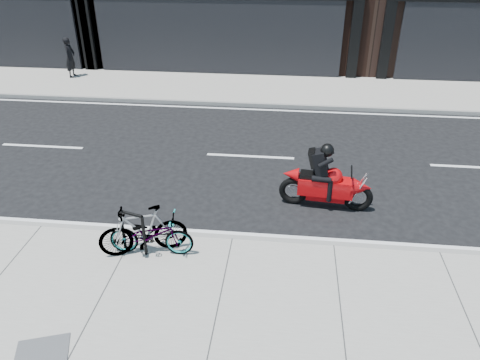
# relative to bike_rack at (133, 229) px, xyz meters

# --- Properties ---
(ground) EXTENTS (120.00, 120.00, 0.00)m
(ground) POSITION_rel_bike_rack_xyz_m (1.79, 2.60, -0.65)
(ground) COLOR black
(ground) RESTS_ON ground
(sidewalk_far) EXTENTS (60.00, 3.50, 0.13)m
(sidewalk_far) POSITION_rel_bike_rack_xyz_m (1.79, 10.35, -0.58)
(sidewalk_far) COLOR gray
(sidewalk_far) RESTS_ON ground
(bike_rack) EXTENTS (0.51, 0.19, 0.88)m
(bike_rack) POSITION_rel_bike_rack_xyz_m (0.00, 0.00, 0.00)
(bike_rack) COLOR black
(bike_rack) RESTS_ON sidewalk_near
(bicycle_front) EXTENTS (1.61, 0.62, 0.84)m
(bicycle_front) POSITION_rel_bike_rack_xyz_m (0.34, 0.00, -0.10)
(bicycle_front) COLOR gray
(bicycle_front) RESTS_ON sidewalk_near
(bicycle_rear) EXTENTS (1.71, 1.00, 0.99)m
(bicycle_rear) POSITION_rel_bike_rack_xyz_m (0.19, 0.00, -0.02)
(bicycle_rear) COLOR gray
(bicycle_rear) RESTS_ON sidewalk_near
(motorcycle) EXTENTS (2.09, 0.62, 1.56)m
(motorcycle) POSITION_rel_bike_rack_xyz_m (3.77, 2.22, -0.01)
(motorcycle) COLOR black
(motorcycle) RESTS_ON ground
(pedestrian) EXTENTS (0.38, 0.58, 1.57)m
(pedestrian) POSITION_rel_bike_rack_xyz_m (-6.01, 10.89, 0.27)
(pedestrian) COLOR black
(pedestrian) RESTS_ON sidewalk_far
(utility_grate) EXTENTS (0.95, 0.95, 0.02)m
(utility_grate) POSITION_rel_bike_rack_xyz_m (-0.61, -2.57, -0.51)
(utility_grate) COLOR #535355
(utility_grate) RESTS_ON sidewalk_near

